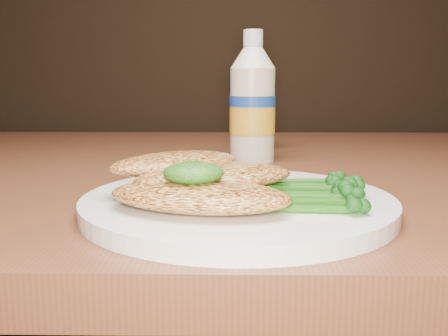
{
  "coord_description": "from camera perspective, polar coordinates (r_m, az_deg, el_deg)",
  "views": [
    {
      "loc": [
        0.03,
        0.35,
        0.87
      ],
      "look_at": [
        0.02,
        0.8,
        0.79
      ],
      "focal_mm": 41.57,
      "sensor_mm": 36.0,
      "label": 1
    }
  ],
  "objects": [
    {
      "name": "chicken_front",
      "position": [
        0.4,
        -2.68,
        -3.07
      ],
      "size": [
        0.16,
        0.11,
        0.02
      ],
      "primitive_type": "ellipsoid",
      "rotation": [
        0.0,
        0.0,
        -0.23
      ],
      "color": "gold",
      "rests_on": "plate"
    },
    {
      "name": "chicken_back",
      "position": [
        0.47,
        -5.33,
        0.55
      ],
      "size": [
        0.14,
        0.12,
        0.02
      ],
      "primitive_type": "ellipsoid",
      "rotation": [
        0.0,
        0.0,
        0.61
      ],
      "color": "gold",
      "rests_on": "plate"
    },
    {
      "name": "broccolini_bundle",
      "position": [
        0.44,
        8.02,
        -2.24
      ],
      "size": [
        0.16,
        0.14,
        0.02
      ],
      "primitive_type": null,
      "rotation": [
        0.0,
        0.0,
        0.28
      ],
      "color": "#1F5612",
      "rests_on": "plate"
    },
    {
      "name": "chicken_mid",
      "position": [
        0.44,
        -1.04,
        -0.93
      ],
      "size": [
        0.15,
        0.11,
        0.02
      ],
      "primitive_type": "ellipsoid",
      "rotation": [
        0.0,
        0.0,
        0.34
      ],
      "color": "gold",
      "rests_on": "plate"
    },
    {
      "name": "mayo_bottle",
      "position": [
        0.72,
        3.16,
        7.83
      ],
      "size": [
        0.07,
        0.07,
        0.18
      ],
      "primitive_type": null,
      "rotation": [
        0.0,
        0.0,
        -0.09
      ],
      "color": "beige",
      "rests_on": "dining_table"
    },
    {
      "name": "pesto_front",
      "position": [
        0.4,
        -3.37,
        -0.54
      ],
      "size": [
        0.05,
        0.05,
        0.02
      ],
      "primitive_type": "ellipsoid",
      "rotation": [
        0.0,
        0.0,
        -0.07
      ],
      "color": "#07330A",
      "rests_on": "chicken_front"
    },
    {
      "name": "plate",
      "position": [
        0.46,
        1.54,
        -3.99
      ],
      "size": [
        0.27,
        0.27,
        0.01
      ],
      "primitive_type": "cylinder",
      "color": "white",
      "rests_on": "dining_table"
    },
    {
      "name": "pepper_grinder",
      "position": [
        0.84,
        4.07,
        5.86
      ],
      "size": [
        0.06,
        0.06,
        0.11
      ],
      "primitive_type": null,
      "rotation": [
        0.0,
        0.0,
        0.44
      ],
      "color": "black",
      "rests_on": "dining_table"
    }
  ]
}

